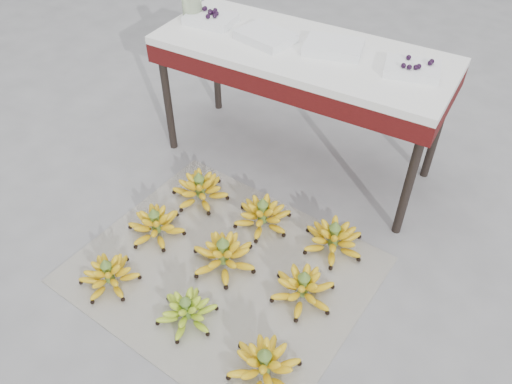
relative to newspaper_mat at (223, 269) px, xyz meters
The scene contains 17 objects.
ground 0.07m from the newspaper_mat, 58.85° to the right, with size 60.00×60.00×0.00m, color slate.
newspaper_mat is the anchor object (origin of this frame).
bunch_front_left 0.51m from the newspaper_mat, 141.50° to the right, with size 0.30×0.30×0.16m.
bunch_front_center 0.30m from the newspaper_mat, 87.80° to the right, with size 0.31×0.31×0.16m.
bunch_front_right 0.54m from the newspaper_mat, 40.28° to the right, with size 0.36×0.36×0.17m.
bunch_mid_left 0.41m from the newspaper_mat, behind, with size 0.28×0.28×0.17m.
bunch_mid_center 0.07m from the newspaper_mat, 115.06° to the left, with size 0.32×0.32×0.18m.
bunch_mid_right 0.39m from the newspaper_mat, ahead, with size 0.36×0.36×0.17m.
bunch_back_left 0.50m from the newspaper_mat, 136.54° to the left, with size 0.31×0.31×0.18m.
bunch_back_center 0.35m from the newspaper_mat, 87.60° to the left, with size 0.36×0.36×0.17m.
bunch_back_right 0.53m from the newspaper_mat, 44.29° to the left, with size 0.38×0.38×0.18m.
vendor_table 1.07m from the newspaper_mat, 94.80° to the left, with size 1.46×0.58×0.70m.
tray_far_left 1.29m from the newspaper_mat, 124.38° to the left, with size 0.26×0.20×0.06m.
tray_left 1.14m from the newspaper_mat, 107.15° to the left, with size 0.30×0.25×0.04m.
tray_right 1.16m from the newspaper_mat, 85.58° to the left, with size 0.30×0.25×0.04m.
tray_far_right 1.23m from the newspaper_mat, 63.20° to the left, with size 0.27×0.22×0.06m.
glass_jar 1.37m from the newspaper_mat, 129.17° to the left, with size 0.10×0.10×0.13m, color beige.
Camera 1 is at (0.81, -1.11, 1.81)m, focal length 35.00 mm.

